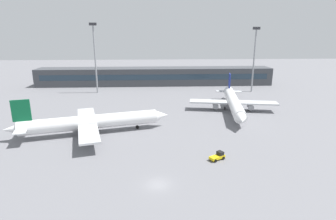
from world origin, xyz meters
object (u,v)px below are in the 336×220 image
at_px(airplane_near, 92,122).
at_px(floodlight_tower_west, 254,56).
at_px(airplane_mid, 234,102).
at_px(baggage_tug_yellow, 218,156).
at_px(floodlight_tower_east, 95,54).

distance_m(airplane_near, floodlight_tower_west, 83.57).
xyz_separation_m(airplane_mid, baggage_tug_yellow, (-13.94, -37.80, -2.55)).
distance_m(airplane_near, airplane_mid, 49.26).
height_order(airplane_mid, floodlight_tower_east, floodlight_tower_east).
bearing_deg(floodlight_tower_west, floodlight_tower_east, 179.07).
height_order(airplane_near, baggage_tug_yellow, airplane_near).
bearing_deg(airplane_mid, floodlight_tower_east, 147.68).
distance_m(airplane_mid, floodlight_tower_west, 40.11).
xyz_separation_m(airplane_near, floodlight_tower_west, (63.15, 53.04, 13.46)).
bearing_deg(floodlight_tower_west, baggage_tug_yellow, -114.28).
height_order(airplane_near, floodlight_tower_west, floodlight_tower_west).
height_order(airplane_near, floodlight_tower_east, floodlight_tower_east).
bearing_deg(baggage_tug_yellow, airplane_near, 150.05).
xyz_separation_m(airplane_mid, floodlight_tower_east, (-54.31, 34.36, 14.32)).
relative_size(baggage_tug_yellow, floodlight_tower_west, 0.13).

